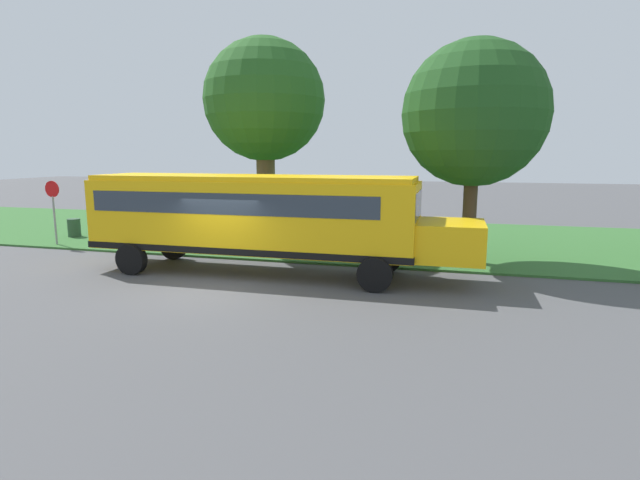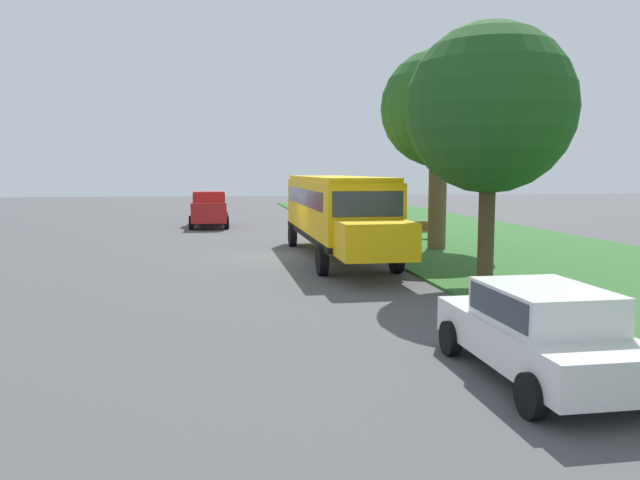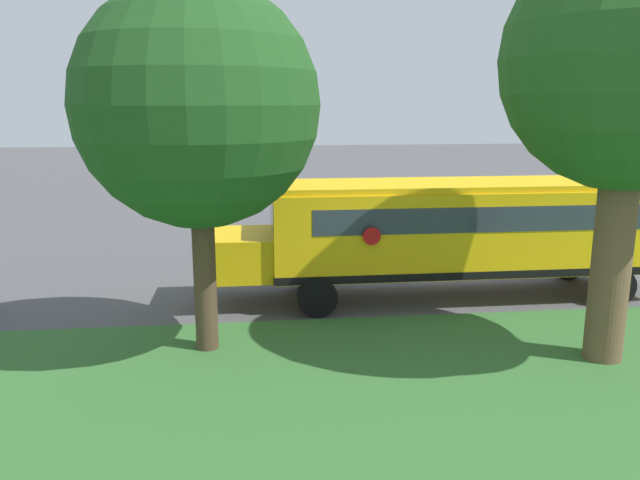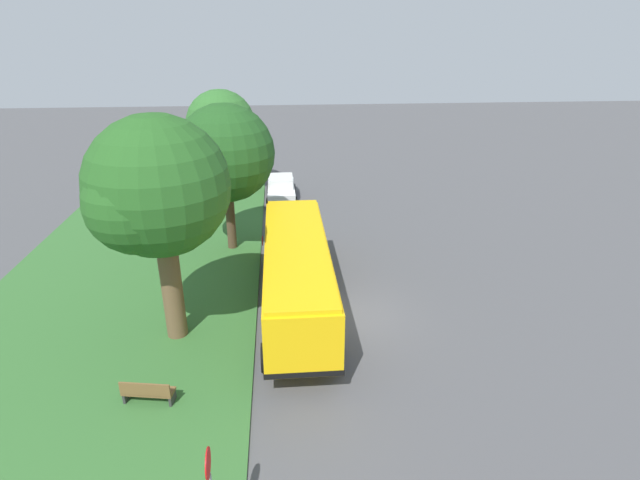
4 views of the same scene
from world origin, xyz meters
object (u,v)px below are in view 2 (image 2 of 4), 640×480
(trash_bin, at_px, (371,222))
(stop_sign, at_px, (342,201))
(car_white_nearest, at_px, (540,327))
(park_bench, at_px, (414,231))
(oak_tree_roadside_mid, at_px, (492,111))
(oak_tree_beside_bus, at_px, (441,112))
(school_bus, at_px, (337,209))
(pickup_truck, at_px, (209,209))

(trash_bin, bearing_deg, stop_sign, 21.32)
(car_white_nearest, bearing_deg, park_bench, -102.43)
(oak_tree_roadside_mid, distance_m, park_bench, 12.81)
(car_white_nearest, xyz_separation_m, oak_tree_beside_bus, (-4.32, -16.32, 4.96))
(car_white_nearest, height_order, trash_bin, car_white_nearest)
(car_white_nearest, distance_m, park_bench, 20.42)
(school_bus, xyz_separation_m, car_white_nearest, (-0.49, 14.55, -1.05))
(pickup_truck, xyz_separation_m, park_bench, (-9.90, 9.57, -0.60))
(car_white_nearest, height_order, park_bench, car_white_nearest)
(school_bus, relative_size, park_bench, 7.48)
(stop_sign, xyz_separation_m, trash_bin, (-1.86, -0.73, -1.29))
(park_bench, bearing_deg, pickup_truck, -44.03)
(school_bus, distance_m, oak_tree_beside_bus, 6.45)
(park_bench, bearing_deg, school_bus, 47.85)
(school_bus, bearing_deg, car_white_nearest, 91.92)
(car_white_nearest, xyz_separation_m, park_bench, (-4.40, -19.94, -0.40))
(oak_tree_beside_bus, bearing_deg, car_white_nearest, 75.17)
(oak_tree_beside_bus, height_order, stop_sign, oak_tree_beside_bus)
(pickup_truck, relative_size, stop_sign, 1.97)
(pickup_truck, distance_m, park_bench, 13.78)
(car_white_nearest, bearing_deg, oak_tree_roadside_mid, -109.09)
(school_bus, height_order, trash_bin, school_bus)
(car_white_nearest, distance_m, oak_tree_beside_bus, 17.60)
(school_bus, bearing_deg, park_bench, -132.15)
(school_bus, relative_size, trash_bin, 13.80)
(pickup_truck, xyz_separation_m, stop_sign, (-7.30, 4.80, 0.66))
(oak_tree_roadside_mid, bearing_deg, stop_sign, -86.54)
(pickup_truck, height_order, trash_bin, pickup_truck)
(oak_tree_roadside_mid, relative_size, stop_sign, 2.78)
(pickup_truck, height_order, park_bench, pickup_truck)
(school_bus, distance_m, park_bench, 7.42)
(oak_tree_beside_bus, relative_size, oak_tree_roadside_mid, 1.11)
(school_bus, relative_size, pickup_truck, 2.30)
(oak_tree_beside_bus, xyz_separation_m, trash_bin, (0.66, -9.11, -5.38))
(trash_bin, bearing_deg, oak_tree_roadside_mid, 87.16)
(car_white_nearest, height_order, oak_tree_roadside_mid, oak_tree_roadside_mid)
(pickup_truck, relative_size, trash_bin, 6.00)
(oak_tree_roadside_mid, bearing_deg, car_white_nearest, 70.91)
(oak_tree_roadside_mid, bearing_deg, park_bench, -97.66)
(oak_tree_roadside_mid, distance_m, stop_sign, 16.97)
(pickup_truck, bearing_deg, oak_tree_roadside_mid, 111.21)
(car_white_nearest, bearing_deg, stop_sign, -94.17)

